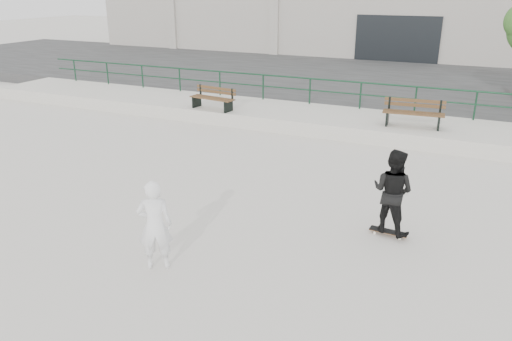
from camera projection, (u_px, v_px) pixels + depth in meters
The scene contains 9 objects.
ground at pixel (184, 239), 10.27m from camera, with size 120.00×120.00×0.00m, color beige.
ledge at pixel (323, 120), 18.27m from camera, with size 30.00×3.00×0.50m, color beige.
parking_strip at pixel (373, 82), 25.51m from camera, with size 60.00×14.00×0.50m, color #313131.
railing at pixel (335, 87), 19.03m from camera, with size 28.00×0.06×1.03m.
bench_left at pixel (213, 98), 18.72m from camera, with size 1.86×0.77×0.83m.
bench_right at pixel (413, 113), 16.41m from camera, with size 1.99×0.73×0.90m.
skateboard at pixel (388, 232), 10.43m from camera, with size 0.79×0.25×0.09m.
standing_skater at pixel (393, 191), 10.11m from camera, with size 0.87×0.68×1.79m, color black.
seated_skater at pixel (155, 225), 8.97m from camera, with size 0.63×0.41×1.72m, color white.
Camera 1 is at (5.14, -7.68, 4.93)m, focal length 35.00 mm.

